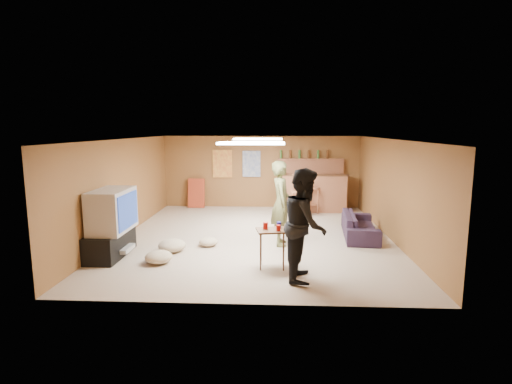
{
  "coord_description": "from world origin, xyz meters",
  "views": [
    {
      "loc": [
        0.44,
        -8.76,
        2.44
      ],
      "look_at": [
        0.0,
        0.2,
        1.0
      ],
      "focal_mm": 28.0,
      "sensor_mm": 36.0,
      "label": 1
    }
  ],
  "objects_px": {
    "tv_body": "(112,210)",
    "bar_counter": "(311,193)",
    "sofa": "(360,225)",
    "tray_table": "(272,249)",
    "person_black": "(305,224)",
    "person_olive": "(281,203)"
  },
  "relations": [
    {
      "from": "person_olive",
      "to": "tray_table",
      "type": "xyz_separation_m",
      "value": [
        -0.17,
        -1.43,
        -0.54
      ]
    },
    {
      "from": "tv_body",
      "to": "person_black",
      "type": "xyz_separation_m",
      "value": [
        3.57,
        -0.97,
        0.01
      ]
    },
    {
      "from": "tray_table",
      "to": "sofa",
      "type": "bearing_deg",
      "value": 47.26
    },
    {
      "from": "bar_counter",
      "to": "tray_table",
      "type": "xyz_separation_m",
      "value": [
        -1.11,
        -4.94,
        -0.2
      ]
    },
    {
      "from": "person_black",
      "to": "tray_table",
      "type": "distance_m",
      "value": 0.91
    },
    {
      "from": "person_olive",
      "to": "person_black",
      "type": "distance_m",
      "value": 1.95
    },
    {
      "from": "tray_table",
      "to": "person_olive",
      "type": "bearing_deg",
      "value": 83.19
    },
    {
      "from": "person_black",
      "to": "sofa",
      "type": "distance_m",
      "value": 3.05
    },
    {
      "from": "tv_body",
      "to": "person_black",
      "type": "relative_size",
      "value": 0.6
    },
    {
      "from": "sofa",
      "to": "person_black",
      "type": "bearing_deg",
      "value": 156.79
    },
    {
      "from": "tv_body",
      "to": "tray_table",
      "type": "bearing_deg",
      "value": -9.15
    },
    {
      "from": "tv_body",
      "to": "sofa",
      "type": "bearing_deg",
      "value": 18.13
    },
    {
      "from": "person_olive",
      "to": "tv_body",
      "type": "bearing_deg",
      "value": 103.53
    },
    {
      "from": "sofa",
      "to": "tray_table",
      "type": "xyz_separation_m",
      "value": [
        -1.97,
        -2.13,
        0.08
      ]
    },
    {
      "from": "tv_body",
      "to": "bar_counter",
      "type": "distance_m",
      "value": 6.09
    },
    {
      "from": "person_olive",
      "to": "bar_counter",
      "type": "bearing_deg",
      "value": -17.68
    },
    {
      "from": "tv_body",
      "to": "person_olive",
      "type": "bearing_deg",
      "value": 16.28
    },
    {
      "from": "person_olive",
      "to": "sofa",
      "type": "distance_m",
      "value": 2.03
    },
    {
      "from": "sofa",
      "to": "tray_table",
      "type": "bearing_deg",
      "value": 142.85
    },
    {
      "from": "bar_counter",
      "to": "sofa",
      "type": "distance_m",
      "value": 2.95
    },
    {
      "from": "person_black",
      "to": "tray_table",
      "type": "xyz_separation_m",
      "value": [
        -0.53,
        0.48,
        -0.56
      ]
    },
    {
      "from": "tv_body",
      "to": "bar_counter",
      "type": "height_order",
      "value": "tv_body"
    }
  ]
}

